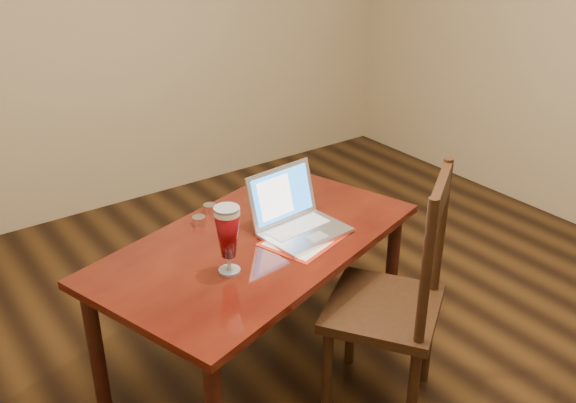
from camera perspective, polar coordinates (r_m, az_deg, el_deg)
ground at (r=3.05m, az=6.82°, el=-16.39°), size 5.00×5.00×0.00m
dining_table at (r=2.82m, az=-2.68°, el=-4.62°), size 1.62×1.20×0.96m
dining_chair at (r=2.70m, az=9.31°, el=-8.85°), size 0.64×0.63×1.10m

